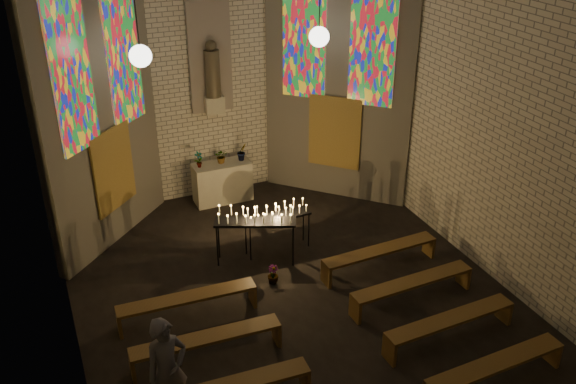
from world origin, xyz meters
The scene contains 16 objects.
floor centered at (0.00, 0.00, 0.00)m, with size 12.00×12.00×0.00m, color black.
room centered at (0.00, 3.37, 3.72)m, with size 8.22×12.43×7.00m.
altar centered at (0.00, 5.45, 0.50)m, with size 1.40×0.60×1.00m, color beige.
flower_vase_left centered at (-0.55, 5.46, 1.20)m, with size 0.21×0.14×0.40m, color #4C723F.
flower_vase_center centered at (0.03, 5.49, 1.18)m, with size 0.32×0.27×0.35m, color #4C723F.
flower_vase_right centered at (0.54, 5.46, 1.22)m, with size 0.24×0.19×0.44m, color #4C723F.
aisle_flower_pot centered at (-0.18, 1.70, 0.20)m, with size 0.22×0.22×0.40m, color #4C723F.
votive_stand_left centered at (-0.22, 2.55, 1.05)m, with size 1.69×1.01×1.22m.
votive_stand_right centered at (0.38, 2.79, 0.91)m, with size 1.45×0.37×1.06m.
pew_left_0 centered at (-2.02, 1.29, 0.40)m, with size 2.57×0.47×0.49m.
pew_right_0 centered at (2.02, 1.29, 0.40)m, with size 2.57×0.47×0.49m.
pew_left_1 centered at (-2.02, 0.09, 0.40)m, with size 2.57×0.47×0.49m.
pew_right_1 centered at (2.02, 0.09, 0.40)m, with size 2.57×0.47×0.49m.
pew_right_2 centered at (2.02, -1.11, 0.40)m, with size 2.57×0.47×0.49m.
pew_right_3 centered at (2.02, -2.31, 0.40)m, with size 2.57×0.47×0.49m.
visitor centered at (-2.88, -0.89, 0.90)m, with size 0.65×0.43×1.80m, color #4A4953.
Camera 1 is at (-4.06, -8.14, 7.56)m, focal length 40.00 mm.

